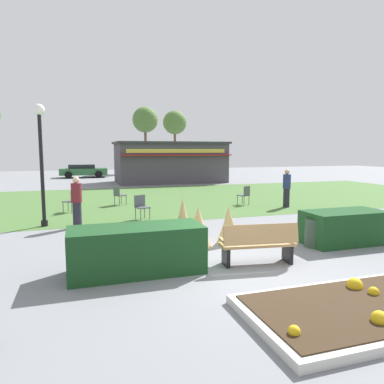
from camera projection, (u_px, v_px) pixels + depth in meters
The scene contains 22 objects.
ground_plane at pixel (238, 267), 7.80m from camera, with size 80.00×80.00×0.00m, color slate.
lawn_patch at pixel (145, 199), 18.43m from camera, with size 36.00×12.00×0.01m, color #446B33.
flower_bed at pixel (374, 306), 5.66m from camera, with size 4.18×2.07×0.33m.
park_bench at pixel (259, 244), 7.94m from camera, with size 1.75×0.74×0.95m.
hedge_left at pixel (137, 250), 7.43m from camera, with size 2.76×1.10×0.98m, color #19421E.
hedge_right at pixel (344, 227), 9.76m from camera, with size 2.22×1.10×0.90m, color #19421E.
ornamental_grass_behind_left at pixel (229, 226), 9.76m from camera, with size 0.67×0.67×0.95m, color tan.
ornamental_grass_behind_right at pixel (228, 225), 9.76m from camera, with size 0.55×0.55×1.05m, color tan.
ornamental_grass_behind_center at pixel (183, 224), 9.15m from camera, with size 0.61×0.61×1.34m, color tan.
ornamental_grass_behind_far at pixel (198, 227), 9.34m from camera, with size 0.69×0.69×1.10m, color tan.
lamppost_mid at pixel (41, 150), 11.71m from camera, with size 0.36×0.36×4.03m.
trash_bin at pixel (315, 233), 9.43m from camera, with size 0.52×0.52×0.75m, color #2D4233.
food_kiosk at pixel (170, 162), 28.25m from camera, with size 8.58×4.82×3.16m.
cafe_chair_west at pixel (141, 205), 13.15m from camera, with size 0.56×0.56×0.89m.
cafe_chair_east at pixel (119, 194), 16.51m from camera, with size 0.60×0.60×0.89m.
cafe_chair_center at pixel (245, 194), 16.53m from camera, with size 0.59×0.59×0.89m.
cafe_chair_north at pixel (72, 200), 14.62m from camera, with size 0.60×0.60×0.89m.
person_strolling at pixel (77, 202), 11.69m from camera, with size 0.34×0.34×1.69m.
person_standing at pixel (287, 188), 15.87m from camera, with size 0.34×0.34×1.69m.
parked_car_west_slot at pixel (83, 170), 32.99m from camera, with size 4.23×2.11×1.20m.
tree_left_bg at pixel (175, 123), 42.54m from camera, with size 2.80×2.80×7.17m.
tree_center_bg at pixel (145, 120), 39.24m from camera, with size 2.80×2.80×7.23m.
Camera 1 is at (-3.28, -6.88, 2.56)m, focal length 33.44 mm.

